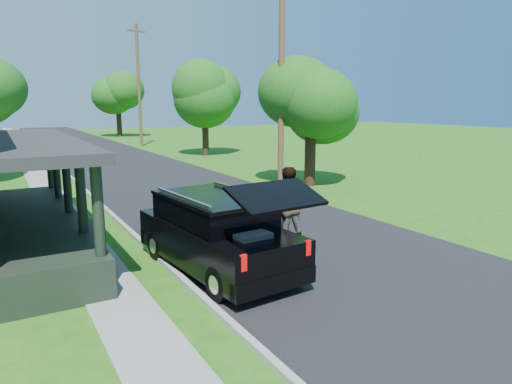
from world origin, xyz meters
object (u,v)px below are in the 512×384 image
skateboarder (287,206)px  tree_right_near (310,98)px  black_suv (217,233)px  utility_pole_near (281,82)px

skateboarder → tree_right_near: bearing=-112.3°
black_suv → tree_right_near: 13.00m
skateboarder → black_suv: bearing=14.8°
black_suv → utility_pole_near: size_ratio=0.56×
skateboarder → tree_right_near: (7.13, 8.70, 2.90)m
black_suv → skateboarder: bearing=-7.6°
tree_right_near → black_suv: bearing=-136.6°
black_suv → tree_right_near: tree_right_near is taller
black_suv → utility_pole_near: (7.49, 8.74, 4.14)m
skateboarder → tree_right_near: size_ratio=0.31×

